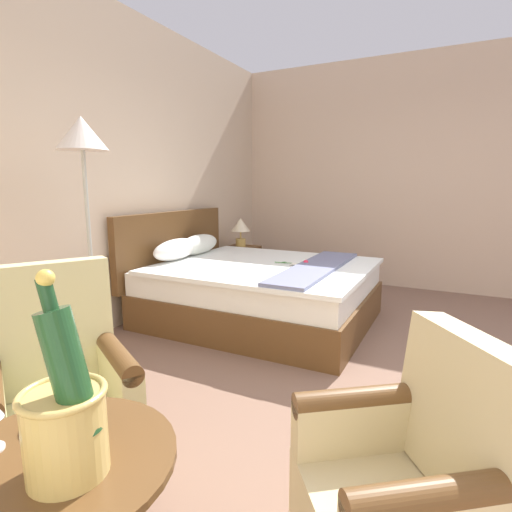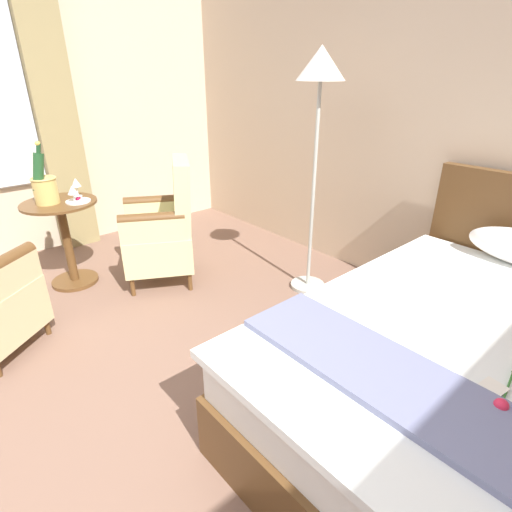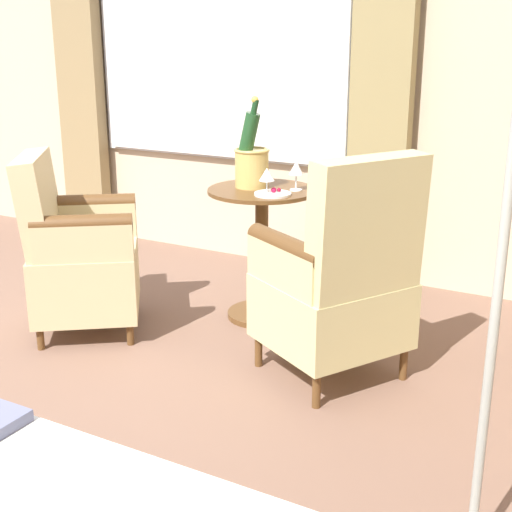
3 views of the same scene
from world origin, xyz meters
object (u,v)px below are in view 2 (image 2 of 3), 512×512
Objects in this scene: bed at (499,384)px; floor_lamp_brass at (319,92)px; wine_glass_near_bucket at (73,191)px; snack_plate at (78,201)px; champagne_bucket at (44,186)px; side_table_round at (66,237)px; wine_glass_near_edge at (76,183)px; armchair_by_window at (164,230)px.

bed is 2.04m from floor_lamp_brass.
floor_lamp_brass is 1.98m from wine_glass_near_bucket.
snack_plate is at bearing -163.37° from bed.
champagne_bucket is (-2.98, -1.05, 0.53)m from bed.
floor_lamp_brass reaches higher than wine_glass_near_bucket.
side_table_round is 0.45m from wine_glass_near_edge.
floor_lamp_brass is at bearing 41.78° from wine_glass_near_edge.
wine_glass_near_edge is (-0.03, 0.24, -0.03)m from champagne_bucket.
floor_lamp_brass reaches higher than bed.
armchair_by_window is (0.47, 0.64, 0.04)m from side_table_round.
floor_lamp_brass is 3.83× the size of champagne_bucket.
wine_glass_near_edge is at bearing -138.22° from floor_lamp_brass.
bed is 11.65× the size of snack_plate.
champagne_bucket is at bearing -160.67° from bed.
snack_plate reaches higher than side_table_round.
wine_glass_near_bucket is at bearing -27.20° from wine_glass_near_edge.
champagne_bucket is at bearing -121.87° from snack_plate.
bed is at bearing 18.17° from side_table_round.
champagne_bucket is at bearing -128.42° from wine_glass_near_bucket.
wine_glass_near_edge is 0.79m from armchair_by_window.
side_table_round is (-2.96, -0.97, 0.09)m from bed.
champagne_bucket is 3.09× the size of wine_glass_near_edge.
bed is at bearing 7.67° from armchair_by_window.
wine_glass_near_edge is at bearing 98.12° from champagne_bucket.
wine_glass_near_bucket is at bearing -162.77° from bed.
champagne_bucket is 0.21m from wine_glass_near_bucket.
floor_lamp_brass is at bearing 46.23° from snack_plate.
side_table_round is at bearing -133.55° from floor_lamp_brass.
champagne_bucket is at bearing -81.88° from wine_glass_near_edge.
wine_glass_near_edge reaches higher than snack_plate.
bed is 3.03m from wine_glass_near_bucket.
floor_lamp_brass is 11.84× the size of wine_glass_near_edge.
wine_glass_near_bucket is at bearing 51.58° from champagne_bucket.
snack_plate is 0.18× the size of armchair_by_window.
side_table_round is at bearing -126.26° from armchair_by_window.
bed is 1.20× the size of floor_lamp_brass.
champagne_bucket is 2.53× the size of snack_plate.
champagne_bucket is (-1.39, -1.51, -0.66)m from floor_lamp_brass.
champagne_bucket is 0.95m from armchair_by_window.
floor_lamp_brass is at bearing 46.45° from side_table_round.
wine_glass_near_bucket is (0.11, 0.09, 0.40)m from side_table_round.
wine_glass_near_bucket is (-2.85, -0.88, 0.49)m from bed.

